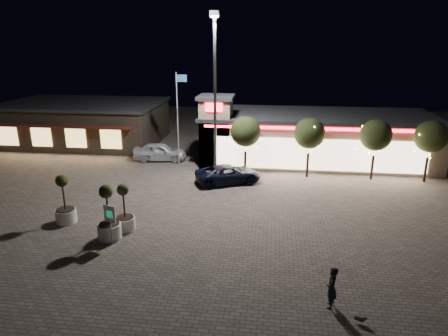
# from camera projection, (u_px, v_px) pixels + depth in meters

# --- Properties ---
(ground) EXTENTS (90.00, 90.00, 0.00)m
(ground) POSITION_uv_depth(u_px,v_px,m) (161.00, 232.00, 22.89)
(ground) COLOR #6A5E55
(ground) RESTS_ON ground
(retail_building) EXTENTS (20.40, 8.40, 6.10)m
(retail_building) POSITION_uv_depth(u_px,v_px,m) (310.00, 137.00, 36.03)
(retail_building) COLOR tan
(retail_building) RESTS_ON ground
(restaurant_building) EXTENTS (16.40, 11.00, 4.30)m
(restaurant_building) POSITION_uv_depth(u_px,v_px,m) (84.00, 122.00, 42.78)
(restaurant_building) COLOR #382D23
(restaurant_building) RESTS_ON ground
(floodlight_pole) EXTENTS (0.60, 0.40, 12.38)m
(floodlight_pole) POSITION_uv_depth(u_px,v_px,m) (215.00, 92.00, 28.07)
(floodlight_pole) COLOR gray
(floodlight_pole) RESTS_ON ground
(flagpole) EXTENTS (0.95, 0.10, 8.00)m
(flagpole) POSITION_uv_depth(u_px,v_px,m) (178.00, 111.00, 33.96)
(flagpole) COLOR white
(flagpole) RESTS_ON ground
(string_tree_a) EXTENTS (2.42, 2.42, 4.79)m
(string_tree_a) POSITION_uv_depth(u_px,v_px,m) (246.00, 132.00, 31.72)
(string_tree_a) COLOR #332319
(string_tree_a) RESTS_ON ground
(string_tree_b) EXTENTS (2.42, 2.42, 4.79)m
(string_tree_b) POSITION_uv_depth(u_px,v_px,m) (310.00, 134.00, 31.12)
(string_tree_b) COLOR #332319
(string_tree_b) RESTS_ON ground
(string_tree_c) EXTENTS (2.42, 2.42, 4.79)m
(string_tree_c) POSITION_uv_depth(u_px,v_px,m) (376.00, 135.00, 30.53)
(string_tree_c) COLOR #332319
(string_tree_c) RESTS_ON ground
(string_tree_d) EXTENTS (2.42, 2.42, 4.79)m
(string_tree_d) POSITION_uv_depth(u_px,v_px,m) (431.00, 137.00, 30.05)
(string_tree_d) COLOR #332319
(string_tree_d) RESTS_ON ground
(pickup_truck) EXTENTS (5.54, 4.11, 1.40)m
(pickup_truck) POSITION_uv_depth(u_px,v_px,m) (228.00, 174.00, 30.63)
(pickup_truck) COLOR black
(pickup_truck) RESTS_ON ground
(white_sedan) EXTENTS (4.96, 2.46, 1.63)m
(white_sedan) POSITION_uv_depth(u_px,v_px,m) (160.00, 152.00, 36.35)
(white_sedan) COLOR silver
(white_sedan) RESTS_ON ground
(pedestrian) EXTENTS (0.54, 0.73, 1.82)m
(pedestrian) POSITION_uv_depth(u_px,v_px,m) (332.00, 288.00, 16.17)
(pedestrian) COLOR black
(pedestrian) RESTS_ON ground
(dog) EXTENTS (0.45, 0.29, 0.25)m
(dog) POSITION_uv_depth(u_px,v_px,m) (361.00, 318.00, 15.41)
(dog) COLOR #59514C
(dog) RESTS_ON ground
(planter_left) EXTENTS (1.23, 1.23, 3.01)m
(planter_left) POSITION_uv_depth(u_px,v_px,m) (65.00, 208.00, 23.85)
(planter_left) COLOR silver
(planter_left) RESTS_ON ground
(planter_mid) EXTENTS (1.28, 1.28, 3.15)m
(planter_mid) POSITION_uv_depth(u_px,v_px,m) (109.00, 222.00, 21.88)
(planter_mid) COLOR silver
(planter_mid) RESTS_ON ground
(planter_right) EXTENTS (1.14, 1.14, 2.81)m
(planter_right) POSITION_uv_depth(u_px,v_px,m) (125.00, 216.00, 22.92)
(planter_right) COLOR silver
(planter_right) RESTS_ON ground
(valet_sign) EXTENTS (0.71, 0.28, 2.19)m
(valet_sign) POSITION_uv_depth(u_px,v_px,m) (110.00, 217.00, 21.17)
(valet_sign) COLOR gray
(valet_sign) RESTS_ON ground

